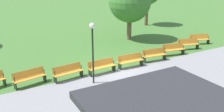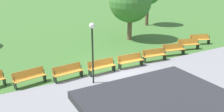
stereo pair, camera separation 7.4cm
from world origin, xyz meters
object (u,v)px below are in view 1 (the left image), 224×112
bench_2 (173,49)px  bench_7 (29,77)px  tree_2 (130,1)px  bench_6 (68,72)px  bench_5 (102,66)px  lamp_post (93,42)px  bench_1 (188,44)px  bench_4 (130,60)px  bench_3 (154,55)px  bench_0 (199,39)px

bench_2 → bench_7: bearing=11.0°
bench_2 → tree_2: 6.52m
bench_6 → bench_7: 2.22m
bench_5 → lamp_post: size_ratio=0.52×
bench_1 → tree_2: tree_2 is taller
tree_2 → lamp_post: (7.27, 7.27, -1.16)m
bench_2 → bench_4: 4.44m
bench_2 → bench_6: 8.86m
bench_3 → bench_6: 6.65m
bench_4 → bench_7: same height
bench_3 → bench_5: bearing=8.8°
tree_2 → lamp_post: 10.35m
bench_7 → lamp_post: lamp_post is taller
tree_2 → bench_1: bearing=117.1°
bench_6 → bench_3: bearing=173.4°
bench_2 → bench_4: bearing=17.6°
bench_6 → tree_2: bearing=-151.1°
bench_4 → bench_5: bearing=2.2°
bench_6 → bench_7: size_ratio=0.99×
bench_1 → bench_5: size_ratio=1.02×
bench_0 → bench_4: same height
bench_2 → bench_0: bearing=-153.6°
lamp_post → bench_6: bearing=-48.9°
bench_3 → bench_5: (4.44, 0.17, 0.00)m
bench_2 → bench_5: same height
bench_2 → lamp_post: bearing=22.8°
bench_1 → tree_2: (2.63, -5.15, 3.22)m
bench_5 → tree_2: bearing=-137.2°
bench_4 → bench_3: bearing=-173.4°
bench_5 → lamp_post: bearing=42.8°
bench_4 → bench_7: (6.64, -0.51, 0.00)m
bench_0 → bench_5: bearing=28.7°
bench_0 → bench_2: size_ratio=1.00×
tree_2 → lamp_post: size_ratio=1.59×
tree_2 → lamp_post: tree_2 is taller
bench_6 → lamp_post: 2.67m
bench_5 → bench_7: same height
bench_0 → bench_7: same height
bench_7 → tree_2: bearing=-162.9°
bench_2 → bench_7: same height
bench_6 → bench_4: bearing=171.2°
bench_3 → bench_0: bearing=-160.2°
bench_7 → lamp_post: bearing=143.0°
bench_4 → bench_6: 4.44m
bench_1 → bench_6: bearing=19.9°
bench_1 → bench_0: bearing=-146.9°
bench_0 → bench_6: 13.22m
bench_3 → lamp_post: lamp_post is taller
bench_6 → bench_7: (2.20, -0.34, 0.00)m
bench_5 → bench_7: bearing=-8.8°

